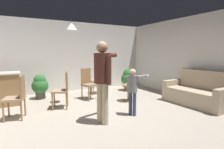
# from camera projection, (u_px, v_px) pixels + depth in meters

# --- Properties ---
(ground) EXTENTS (7.68, 7.68, 0.00)m
(ground) POSITION_uv_depth(u_px,v_px,m) (108.00, 114.00, 4.46)
(ground) COLOR #9E9384
(wall_back) EXTENTS (6.40, 0.10, 2.70)m
(wall_back) POSITION_uv_depth(u_px,v_px,m) (70.00, 57.00, 7.07)
(wall_back) COLOR silver
(wall_back) RESTS_ON ground
(wall_right) EXTENTS (0.10, 6.40, 2.70)m
(wall_right) POSITION_uv_depth(u_px,v_px,m) (195.00, 58.00, 5.84)
(wall_right) COLOR silver
(wall_right) RESTS_ON ground
(couch_floral) EXTENTS (0.91, 1.83, 1.00)m
(couch_floral) POSITION_uv_depth(u_px,v_px,m) (197.00, 93.00, 5.27)
(couch_floral) COLOR tan
(couch_floral) RESTS_ON ground
(side_table_by_couch) EXTENTS (0.44, 0.44, 0.52)m
(side_table_by_couch) POSITION_uv_depth(u_px,v_px,m) (128.00, 91.00, 5.62)
(side_table_by_couch) COLOR olive
(side_table_by_couch) RESTS_ON ground
(person_adult) EXTENTS (0.79, 0.64, 1.75)m
(person_adult) POSITION_uv_depth(u_px,v_px,m) (103.00, 73.00, 3.78)
(person_adult) COLOR tan
(person_adult) RESTS_ON ground
(person_child) EXTENTS (0.61, 0.32, 1.14)m
(person_child) POSITION_uv_depth(u_px,v_px,m) (133.00, 87.00, 4.31)
(person_child) COLOR #384260
(person_child) RESTS_ON ground
(dining_chair_by_counter) EXTENTS (0.53, 0.53, 1.00)m
(dining_chair_by_counter) POSITION_uv_depth(u_px,v_px,m) (63.00, 88.00, 4.90)
(dining_chair_by_counter) COLOR olive
(dining_chair_by_counter) RESTS_ON ground
(dining_chair_near_wall) EXTENTS (0.52, 0.52, 1.00)m
(dining_chair_near_wall) POSITION_uv_depth(u_px,v_px,m) (88.00, 82.00, 5.88)
(dining_chair_near_wall) COLOR olive
(dining_chair_near_wall) RESTS_ON ground
(dining_chair_centre_back) EXTENTS (0.50, 0.50, 1.00)m
(dining_chair_centre_back) POSITION_uv_depth(u_px,v_px,m) (99.00, 79.00, 6.66)
(dining_chair_centre_back) COLOR olive
(dining_chair_centre_back) RESTS_ON ground
(dining_chair_spare) EXTENTS (0.52, 0.52, 1.00)m
(dining_chair_spare) POSITION_uv_depth(u_px,v_px,m) (17.00, 96.00, 4.10)
(dining_chair_spare) COLOR olive
(dining_chair_spare) RESTS_ON ground
(potted_plant_corner) EXTENTS (0.57, 0.57, 0.87)m
(potted_plant_corner) POSITION_uv_depth(u_px,v_px,m) (128.00, 79.00, 7.19)
(potted_plant_corner) COLOR brown
(potted_plant_corner) RESTS_ON ground
(potted_plant_by_wall) EXTENTS (0.53, 0.53, 0.81)m
(potted_plant_by_wall) POSITION_uv_depth(u_px,v_px,m) (40.00, 85.00, 5.92)
(potted_plant_by_wall) COLOR #4C4742
(potted_plant_by_wall) RESTS_ON ground
(spare_remote_on_table) EXTENTS (0.11, 0.12, 0.04)m
(spare_remote_on_table) POSITION_uv_depth(u_px,v_px,m) (127.00, 84.00, 5.62)
(spare_remote_on_table) COLOR white
(spare_remote_on_table) RESTS_ON side_table_by_couch
(ceiling_light_pendant) EXTENTS (0.32, 0.32, 0.55)m
(ceiling_light_pendant) POSITION_uv_depth(u_px,v_px,m) (72.00, 26.00, 5.08)
(ceiling_light_pendant) COLOR silver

